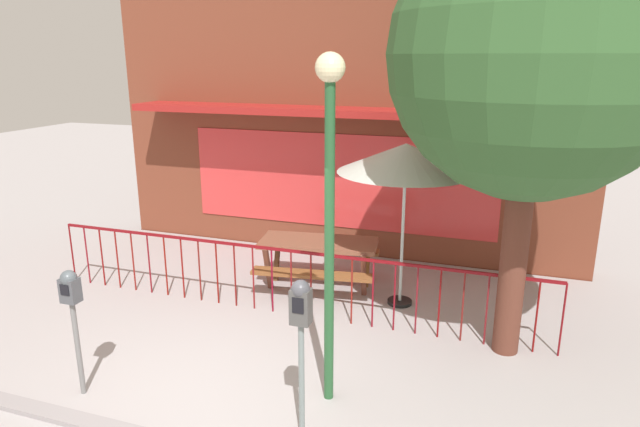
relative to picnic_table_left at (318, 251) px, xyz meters
The scene contains 9 objects.
ground 3.20m from the picnic_table_left, 93.54° to the right, with size 40.00×40.00×0.00m, color #A49E9E.
pub_storefront 2.81m from the picnic_table_left, 95.86° to the left, with size 8.66×1.32×5.40m.
patio_fence_front 1.04m from the picnic_table_left, 100.73° to the right, with size 7.29×0.04×0.97m.
picnic_table_left is the anchor object (origin of this frame).
patio_umbrella 2.05m from the picnic_table_left, ahead, with size 1.90×1.90×2.37m.
parking_meter_near 3.62m from the picnic_table_left, 73.58° to the right, with size 0.18×0.17×1.61m.
parking_meter_far 3.85m from the picnic_table_left, 112.92° to the right, with size 0.18×0.17×1.42m.
street_tree 4.20m from the picnic_table_left, 21.12° to the right, with size 3.17×3.17×5.13m.
street_lamp 3.41m from the picnic_table_left, 68.92° to the right, with size 0.28×0.28×3.56m.
Camera 1 is at (2.83, -4.51, 3.52)m, focal length 31.08 mm.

